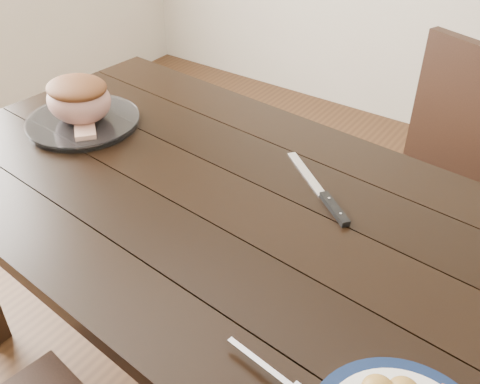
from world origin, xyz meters
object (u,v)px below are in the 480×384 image
Objects in this scene: chair_far at (436,176)px; carving_knife at (327,199)px; fork at (276,376)px; dining_table at (218,224)px; serving_platter at (83,123)px; roast_joint at (79,100)px.

chair_far reaches higher than carving_knife.
fork is at bearing -34.11° from carving_knife.
carving_knife is (0.23, 0.12, 0.10)m from dining_table.
chair_far is at bearing 117.77° from carving_knife.
dining_table is 1.80× the size of chair_far.
serving_platter reaches higher than carving_knife.
chair_far is 1.13m from roast_joint.
roast_joint reaches higher than fork.
serving_platter is 0.99m from fork.
fork is (0.06, -1.09, 0.25)m from chair_far.
carving_knife is at bearing 116.30° from fork.
chair_far is 2.98× the size of serving_platter.
carving_knife is at bearing 28.52° from dining_table.
serving_platter is at bearing 174.89° from dining_table.
chair_far is (0.33, 0.73, -0.13)m from dining_table.
carving_knife is at bearing 101.21° from chair_far.
roast_joint is 0.71× the size of carving_knife.
fork is 0.51m from carving_knife.
chair_far is 1.12m from serving_platter.
roast_joint is (-0.85, -0.69, 0.31)m from chair_far.
roast_joint is at bearing 174.89° from dining_table.
roast_joint is at bearing -136.68° from carving_knife.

